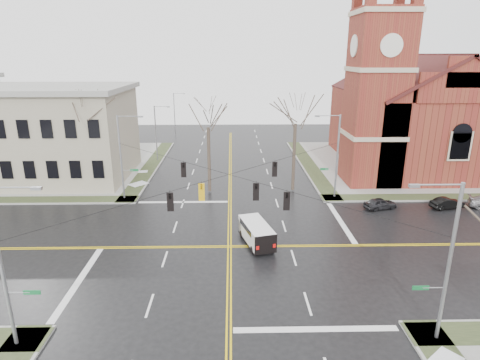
{
  "coord_description": "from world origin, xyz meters",
  "views": [
    {
      "loc": [
        0.24,
        -29.81,
        15.11
      ],
      "look_at": [
        0.99,
        6.0,
        3.85
      ],
      "focal_mm": 30.0,
      "sensor_mm": 36.0,
      "label": 1
    }
  ],
  "objects_px": {
    "church": "(411,106)",
    "streetlight_north_a": "(157,131)",
    "tree_ne": "(295,119)",
    "signal_pole_nw": "(122,155)",
    "signal_pole_se": "(446,260)",
    "cargo_van": "(256,231)",
    "parked_car_b": "(447,203)",
    "signal_pole_ne": "(336,154)",
    "signal_pole_sw": "(4,264)",
    "tree_nw_far": "(89,116)",
    "streetlight_north_b": "(175,112)",
    "tree_nw_near": "(208,123)",
    "parked_car_a": "(380,203)"
  },
  "relations": [
    {
      "from": "signal_pole_ne",
      "to": "signal_pole_sw",
      "type": "relative_size",
      "value": 1.0
    },
    {
      "from": "parked_car_b",
      "to": "streetlight_north_b",
      "type": "bearing_deg",
      "value": 26.74
    },
    {
      "from": "signal_pole_se",
      "to": "signal_pole_nw",
      "type": "bearing_deg",
      "value": 134.55
    },
    {
      "from": "signal_pole_se",
      "to": "tree_nw_near",
      "type": "distance_m",
      "value": 28.81
    },
    {
      "from": "signal_pole_se",
      "to": "parked_car_a",
      "type": "bearing_deg",
      "value": 78.41
    },
    {
      "from": "streetlight_north_b",
      "to": "parked_car_b",
      "type": "relative_size",
      "value": 2.32
    },
    {
      "from": "tree_ne",
      "to": "signal_pole_nw",
      "type": "bearing_deg",
      "value": -172.32
    },
    {
      "from": "signal_pole_ne",
      "to": "parked_car_b",
      "type": "xyz_separation_m",
      "value": [
        10.92,
        -3.41,
        -4.38
      ]
    },
    {
      "from": "church",
      "to": "streetlight_north_a",
      "type": "bearing_deg",
      "value": 174.81
    },
    {
      "from": "signal_pole_se",
      "to": "streetlight_north_b",
      "type": "height_order",
      "value": "signal_pole_se"
    },
    {
      "from": "church",
      "to": "signal_pole_se",
      "type": "xyz_separation_m",
      "value": [
        -13.44,
        -36.28,
        -3.48
      ]
    },
    {
      "from": "signal_pole_se",
      "to": "tree_ne",
      "type": "relative_size",
      "value": 0.79
    },
    {
      "from": "church",
      "to": "tree_nw_near",
      "type": "relative_size",
      "value": 2.5
    },
    {
      "from": "cargo_van",
      "to": "parked_car_b",
      "type": "distance_m",
      "value": 21.41
    },
    {
      "from": "church",
      "to": "parked_car_b",
      "type": "relative_size",
      "value": 7.97
    },
    {
      "from": "parked_car_a",
      "to": "parked_car_b",
      "type": "xyz_separation_m",
      "value": [
        6.9,
        -0.04,
        -0.01
      ]
    },
    {
      "from": "tree_ne",
      "to": "streetlight_north_b",
      "type": "bearing_deg",
      "value": 117.78
    },
    {
      "from": "signal_pole_nw",
      "to": "tree_ne",
      "type": "xyz_separation_m",
      "value": [
        18.57,
        2.5,
        3.34
      ]
    },
    {
      "from": "cargo_van",
      "to": "tree_nw_near",
      "type": "relative_size",
      "value": 0.46
    },
    {
      "from": "tree_nw_near",
      "to": "tree_ne",
      "type": "height_order",
      "value": "tree_ne"
    },
    {
      "from": "signal_pole_nw",
      "to": "cargo_van",
      "type": "xyz_separation_m",
      "value": [
        13.5,
        -10.86,
        -3.89
      ]
    },
    {
      "from": "tree_nw_far",
      "to": "tree_nw_near",
      "type": "distance_m",
      "value": 12.66
    },
    {
      "from": "signal_pole_ne",
      "to": "streetlight_north_a",
      "type": "xyz_separation_m",
      "value": [
        -21.97,
        16.5,
        -0.48
      ]
    },
    {
      "from": "signal_pole_nw",
      "to": "cargo_van",
      "type": "bearing_deg",
      "value": -38.82
    },
    {
      "from": "signal_pole_sw",
      "to": "parked_car_b",
      "type": "relative_size",
      "value": 2.61
    },
    {
      "from": "signal_pole_sw",
      "to": "parked_car_a",
      "type": "bearing_deg",
      "value": 36.35
    },
    {
      "from": "signal_pole_se",
      "to": "cargo_van",
      "type": "distance_m",
      "value": 15.68
    },
    {
      "from": "streetlight_north_a",
      "to": "tree_nw_near",
      "type": "height_order",
      "value": "tree_nw_near"
    },
    {
      "from": "signal_pole_nw",
      "to": "tree_ne",
      "type": "bearing_deg",
      "value": 7.68
    },
    {
      "from": "signal_pole_sw",
      "to": "streetlight_north_a",
      "type": "xyz_separation_m",
      "value": [
        0.67,
        39.5,
        -0.48
      ]
    },
    {
      "from": "church",
      "to": "tree_nw_far",
      "type": "relative_size",
      "value": 2.25
    },
    {
      "from": "signal_pole_se",
      "to": "signal_pole_sw",
      "type": "relative_size",
      "value": 1.0
    },
    {
      "from": "signal_pole_nw",
      "to": "parked_car_b",
      "type": "height_order",
      "value": "signal_pole_nw"
    },
    {
      "from": "church",
      "to": "signal_pole_ne",
      "type": "bearing_deg",
      "value": -135.34
    },
    {
      "from": "church",
      "to": "streetlight_north_a",
      "type": "relative_size",
      "value": 3.44
    },
    {
      "from": "signal_pole_se",
      "to": "signal_pole_sw",
      "type": "height_order",
      "value": "same"
    },
    {
      "from": "signal_pole_ne",
      "to": "parked_car_b",
      "type": "bearing_deg",
      "value": -17.35
    },
    {
      "from": "parked_car_b",
      "to": "tree_ne",
      "type": "height_order",
      "value": "tree_ne"
    },
    {
      "from": "signal_pole_ne",
      "to": "signal_pole_sw",
      "type": "height_order",
      "value": "same"
    },
    {
      "from": "signal_pole_nw",
      "to": "tree_ne",
      "type": "height_order",
      "value": "tree_ne"
    },
    {
      "from": "signal_pole_sw",
      "to": "streetlight_north_a",
      "type": "height_order",
      "value": "signal_pole_sw"
    },
    {
      "from": "signal_pole_sw",
      "to": "cargo_van",
      "type": "height_order",
      "value": "signal_pole_sw"
    },
    {
      "from": "parked_car_b",
      "to": "tree_nw_far",
      "type": "bearing_deg",
      "value": 69.25
    },
    {
      "from": "streetlight_north_b",
      "to": "tree_ne",
      "type": "relative_size",
      "value": 0.7
    },
    {
      "from": "signal_pole_nw",
      "to": "parked_car_b",
      "type": "relative_size",
      "value": 2.61
    },
    {
      "from": "church",
      "to": "streetlight_north_b",
      "type": "distance_m",
      "value": 42.53
    },
    {
      "from": "signal_pole_nw",
      "to": "streetlight_north_b",
      "type": "height_order",
      "value": "signal_pole_nw"
    },
    {
      "from": "signal_pole_se",
      "to": "signal_pole_sw",
      "type": "distance_m",
      "value": 22.64
    },
    {
      "from": "tree_nw_near",
      "to": "streetlight_north_b",
      "type": "bearing_deg",
      "value": 103.64
    },
    {
      "from": "cargo_van",
      "to": "parked_car_a",
      "type": "relative_size",
      "value": 1.48
    }
  ]
}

